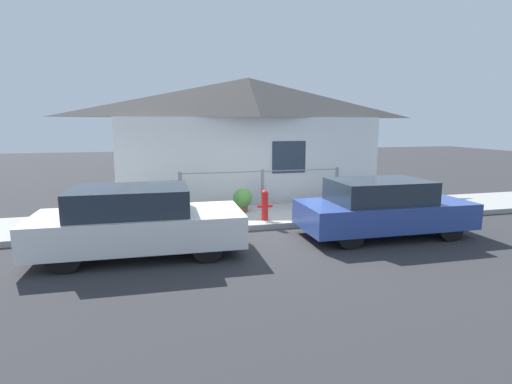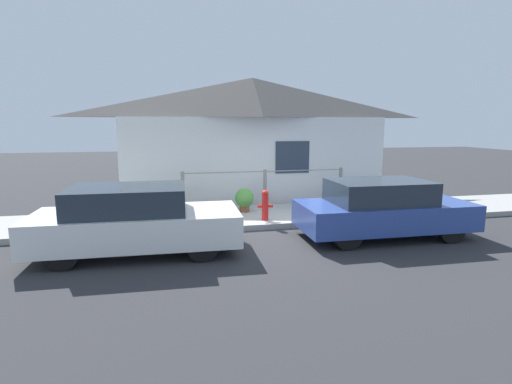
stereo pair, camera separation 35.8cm
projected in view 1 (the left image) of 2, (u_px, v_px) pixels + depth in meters
ground_plane at (286, 229)px, 9.85m from camera, size 60.00×60.00×0.00m
sidewalk at (272, 215)px, 10.96m from camera, size 24.00×2.35×0.14m
house at (249, 104)px, 13.00m from camera, size 8.77×2.23×4.04m
fence at (263, 186)px, 11.82m from camera, size 4.90×0.10×1.08m
car_left at (137, 221)px, 7.80m from camera, size 4.04×1.80×1.35m
car_right at (383, 208)px, 9.13m from camera, size 3.90×1.72×1.31m
fire_hydrant at (265, 204)px, 10.08m from camera, size 0.39×0.17×0.77m
potted_plant_near_hydrant at (243, 199)px, 11.05m from camera, size 0.53×0.53×0.65m
potted_plant_by_fence at (174, 202)px, 10.60m from camera, size 0.49×0.49×0.64m
potted_plant_corner at (341, 197)px, 11.62m from camera, size 0.39×0.39×0.55m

